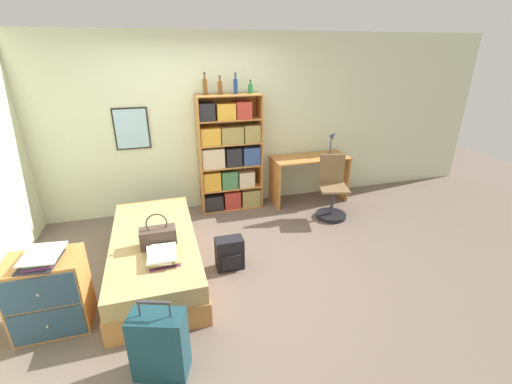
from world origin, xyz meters
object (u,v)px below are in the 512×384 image
at_px(bookcase, 229,158).
at_px(bottle_brown, 220,87).
at_px(book_stack_on_bed, 163,256).
at_px(magazine_pile_on_dresser, 42,257).
at_px(dresser, 50,294).
at_px(bed, 155,253).
at_px(bottle_clear, 236,86).
at_px(bottle_green, 205,86).
at_px(desk, 309,170).
at_px(desk_lamp, 332,139).
at_px(desk_chair, 332,197).
at_px(backpack, 230,254).
at_px(handbag, 158,236).
at_px(suitcase, 160,345).
at_px(bottle_blue, 250,88).

height_order(bookcase, bottle_brown, bottle_brown).
bearing_deg(book_stack_on_bed, bookcase, 60.19).
bearing_deg(magazine_pile_on_dresser, dresser, 142.72).
xyz_separation_m(bed, bookcase, (1.18, 1.41, 0.61)).
xyz_separation_m(magazine_pile_on_dresser, bottle_brown, (1.97, 2.08, 1.12)).
bearing_deg(bottle_clear, bottle_brown, 177.38).
bearing_deg(bottle_green, book_stack_on_bed, -112.13).
relative_size(desk, desk_lamp, 3.14).
bearing_deg(bottle_brown, desk_lamp, -3.10).
bearing_deg(bookcase, desk, -3.84).
bearing_deg(desk_chair, backpack, -153.54).
bearing_deg(bottle_clear, bookcase, -174.61).
bearing_deg(handbag, dresser, -156.87).
bearing_deg(bookcase, bottle_clear, 5.39).
distance_m(suitcase, desk_lamp, 4.03).
relative_size(handbag, bookcase, 0.21).
bearing_deg(dresser, bottle_clear, 42.78).
bearing_deg(bottle_clear, bottle_blue, -7.69).
bearing_deg(handbag, bed, 105.41).
bearing_deg(desk_chair, bookcase, 152.33).
bearing_deg(magazine_pile_on_dresser, bottle_brown, 46.56).
relative_size(bottle_brown, backpack, 0.68).
distance_m(bottle_blue, backpack, 2.39).
bearing_deg(bottle_clear, dresser, -137.22).
xyz_separation_m(bed, dresser, (-0.90, -0.63, 0.14)).
bearing_deg(bookcase, book_stack_on_bed, -119.81).
height_order(bed, suitcase, suitcase).
distance_m(bed, desk_chair, 2.66).
bearing_deg(magazine_pile_on_dresser, bottle_blue, 40.37).
bearing_deg(book_stack_on_bed, bottle_clear, 57.57).
bearing_deg(backpack, desk, 42.16).
bearing_deg(handbag, suitcase, -92.55).
relative_size(handbag, desk_lamp, 0.96).
xyz_separation_m(magazine_pile_on_dresser, desk, (3.36, 1.97, -0.22)).
bearing_deg(desk_chair, handbag, -160.37).
distance_m(handbag, bottle_clear, 2.45).
bearing_deg(bed, suitcase, -89.76).
bearing_deg(book_stack_on_bed, desk_chair, 25.44).
xyz_separation_m(suitcase, backpack, (0.81, 1.22, -0.10)).
height_order(bottle_brown, desk, bottle_brown).
xyz_separation_m(bottle_brown, bottle_clear, (0.22, -0.01, 0.01)).
bearing_deg(backpack, bed, 166.65).
distance_m(magazine_pile_on_dresser, desk, 3.90).
height_order(suitcase, magazine_pile_on_dresser, magazine_pile_on_dresser).
bearing_deg(desk_lamp, handbag, -151.09).
bearing_deg(bed, bottle_clear, 47.35).
distance_m(suitcase, bottle_blue, 3.54).
relative_size(handbag, magazine_pile_on_dresser, 0.91).
bearing_deg(suitcase, bottle_brown, 69.18).
bearing_deg(backpack, bookcase, 77.09).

